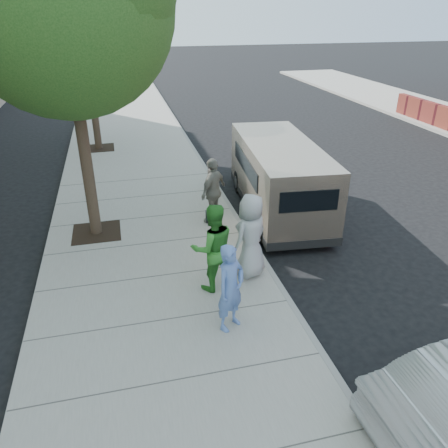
{
  "coord_description": "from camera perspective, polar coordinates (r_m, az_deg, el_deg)",
  "views": [
    {
      "loc": [
        -1.51,
        -8.01,
        5.37
      ],
      "look_at": [
        0.54,
        0.24,
        1.1
      ],
      "focal_mm": 35.0,
      "sensor_mm": 36.0,
      "label": 1
    }
  ],
  "objects": [
    {
      "name": "person_gray_shirt",
      "position": [
        9.09,
        3.5,
        -1.6
      ],
      "size": [
        1.07,
        0.99,
        1.84
      ],
      "primitive_type": "imported",
      "rotation": [
        0.0,
        0.0,
        3.73
      ],
      "color": "#A3A4A6",
      "rests_on": "sidewalk"
    },
    {
      "name": "van",
      "position": [
        12.42,
        7.09,
        6.24
      ],
      "size": [
        2.29,
        5.6,
        2.03
      ],
      "rotation": [
        0.0,
        0.0,
        -0.09
      ],
      "color": "#D0B195",
      "rests_on": "ground"
    },
    {
      "name": "sidewalk",
      "position": [
        9.62,
        -8.65,
        -7.08
      ],
      "size": [
        5.0,
        60.0,
        0.15
      ],
      "primitive_type": "cube",
      "color": "gray",
      "rests_on": "ground"
    },
    {
      "name": "parking_meter",
      "position": [
        8.89,
        -1.34,
        -0.76
      ],
      "size": [
        0.33,
        0.13,
        1.55
      ],
      "rotation": [
        0.0,
        0.0,
        -0.08
      ],
      "color": "gray",
      "rests_on": "sidewalk"
    },
    {
      "name": "tree_far",
      "position": [
        18.04,
        -17.88,
        24.0
      ],
      "size": [
        3.92,
        3.8,
        6.49
      ],
      "color": "black",
      "rests_on": "sidewalk"
    },
    {
      "name": "curb_face",
      "position": [
        10.05,
        5.35,
        -5.26
      ],
      "size": [
        0.12,
        60.0,
        0.16
      ],
      "primitive_type": "cube",
      "color": "gray",
      "rests_on": "ground"
    },
    {
      "name": "person_striped_polo",
      "position": [
        11.42,
        -1.41,
        4.36
      ],
      "size": [
        1.03,
        1.04,
        1.77
      ],
      "primitive_type": "imported",
      "rotation": [
        0.0,
        0.0,
        3.94
      ],
      "color": "gray",
      "rests_on": "sidewalk"
    },
    {
      "name": "person_green_shirt",
      "position": [
        8.63,
        -1.44,
        -3.14
      ],
      "size": [
        0.95,
        0.76,
        1.86
      ],
      "primitive_type": "imported",
      "rotation": [
        0.0,
        0.0,
        3.21
      ],
      "color": "#338A2D",
      "rests_on": "sidewalk"
    },
    {
      "name": "person_officer",
      "position": [
        7.65,
        0.87,
        -8.34
      ],
      "size": [
        0.73,
        0.67,
        1.66
      ],
      "primitive_type": "imported",
      "rotation": [
        0.0,
        0.0,
        0.61
      ],
      "color": "#5C7EC4",
      "rests_on": "sidewalk"
    },
    {
      "name": "ground",
      "position": [
        9.76,
        -2.74,
        -6.73
      ],
      "size": [
        120.0,
        120.0,
        0.0
      ],
      "primitive_type": "plane",
      "color": "black",
      "rests_on": "ground"
    }
  ]
}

